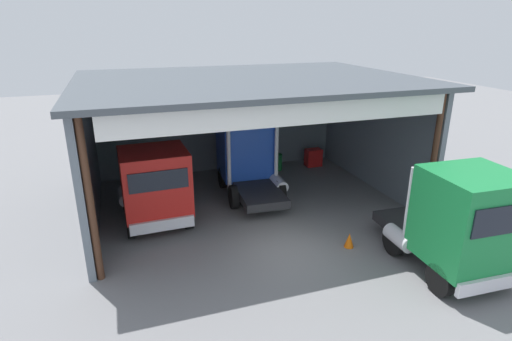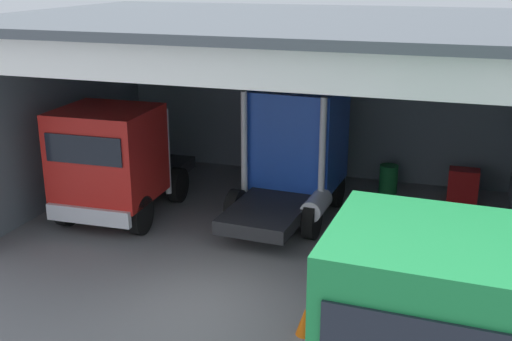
# 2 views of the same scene
# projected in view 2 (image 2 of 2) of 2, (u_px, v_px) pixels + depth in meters

# --- Properties ---
(ground_plane) EXTENTS (80.00, 80.00, 0.00)m
(ground_plane) POSITION_uv_depth(u_px,v_px,m) (209.00, 299.00, 13.65)
(ground_plane) COLOR slate
(ground_plane) RESTS_ON ground
(workshop_shed) EXTENTS (13.90, 10.27, 5.70)m
(workshop_shed) POSITION_uv_depth(u_px,v_px,m) (281.00, 79.00, 17.50)
(workshop_shed) COLOR slate
(workshop_shed) RESTS_ON ground
(truck_red_left_bay) EXTENTS (2.79, 5.34, 3.27)m
(truck_red_left_bay) POSITION_uv_depth(u_px,v_px,m) (114.00, 161.00, 17.58)
(truck_red_left_bay) COLOR red
(truck_red_left_bay) RESTS_ON ground
(truck_blue_center_left_bay) EXTENTS (2.72, 5.34, 3.66)m
(truck_blue_center_left_bay) POSITION_uv_depth(u_px,v_px,m) (294.00, 149.00, 18.09)
(truck_blue_center_left_bay) COLOR #1E47B7
(truck_blue_center_left_bay) RESTS_ON ground
(oil_drum) EXTENTS (0.58, 0.58, 0.91)m
(oil_drum) POSITION_uv_depth(u_px,v_px,m) (388.00, 179.00, 19.99)
(oil_drum) COLOR #197233
(oil_drum) RESTS_ON ground
(tool_cart) EXTENTS (0.90, 0.60, 1.00)m
(tool_cart) POSITION_uv_depth(u_px,v_px,m) (463.00, 185.00, 19.31)
(tool_cart) COLOR red
(tool_cart) RESTS_ON ground
(traffic_cone) EXTENTS (0.36, 0.36, 0.56)m
(traffic_cone) POSITION_uv_depth(u_px,v_px,m) (305.00, 322.00, 12.27)
(traffic_cone) COLOR orange
(traffic_cone) RESTS_ON ground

